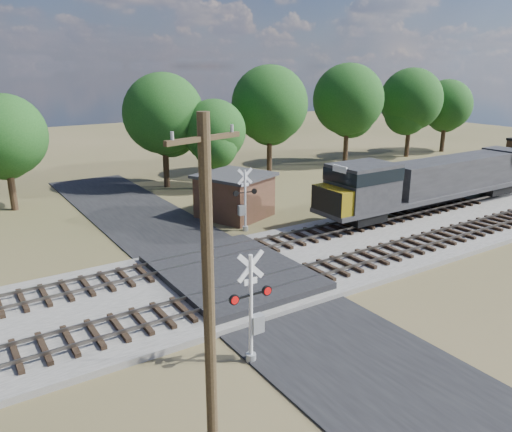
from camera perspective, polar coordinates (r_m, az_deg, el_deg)
ground at (r=26.79m, az=-2.28°, el=-7.56°), size 160.00×160.00×0.00m
ballast_bed at (r=32.92m, az=12.39°, el=-2.94°), size 140.00×10.00×0.30m
road at (r=26.77m, az=-2.28°, el=-7.48°), size 7.00×60.00×0.08m
crossing_panel at (r=27.06m, az=-2.83°, el=-6.58°), size 7.00×9.00×0.62m
track_near at (r=26.76m, az=5.72°, el=-6.70°), size 140.00×2.60×0.33m
track_far at (r=30.52m, az=-0.14°, el=-3.60°), size 140.00×2.60×0.33m
crossing_signal_near at (r=19.31m, az=-0.36°, el=-11.43°), size 1.84×0.40×4.58m
crossing_signal_far at (r=34.33m, az=-1.38°, el=1.24°), size 1.79×0.41×4.44m
utility_pole at (r=13.76m, az=-5.47°, el=-7.99°), size 2.39×0.76×9.96m
equipment_shed at (r=37.75m, az=-2.46°, el=2.40°), size 6.31×6.31×3.32m
treeline at (r=47.54m, az=-6.70°, el=11.45°), size 83.97×10.63×11.44m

